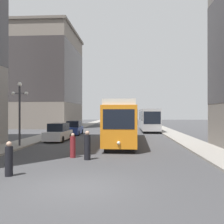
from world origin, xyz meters
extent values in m
plane|color=#424244|center=(0.00, 0.00, 0.00)|extent=(200.00, 200.00, 0.00)
cube|color=gray|center=(-7.85, 40.00, 0.07)|extent=(2.66, 120.00, 0.15)
cube|color=gray|center=(7.85, 40.00, 0.07)|extent=(2.66, 120.00, 0.15)
cube|color=black|center=(1.46, 15.57, 0.17)|extent=(2.59, 13.80, 0.35)
cube|color=orange|center=(1.46, 15.57, 1.90)|extent=(3.02, 15.01, 3.10)
cube|color=black|center=(1.46, 15.57, 2.60)|extent=(3.03, 14.41, 1.08)
cube|color=silver|center=(1.46, 15.57, 3.67)|extent=(2.80, 14.70, 0.44)
cube|color=black|center=(1.26, 8.12, 2.44)|extent=(2.21, 0.14, 1.40)
sphere|color=#F2EACC|center=(1.25, 8.05, 0.80)|extent=(0.24, 0.24, 0.24)
cube|color=black|center=(5.16, 31.97, 0.17)|extent=(2.18, 11.59, 0.35)
cube|color=#B7B7BA|center=(5.16, 31.97, 1.90)|extent=(2.56, 12.60, 3.10)
cube|color=black|center=(5.16, 31.97, 2.44)|extent=(2.59, 12.09, 1.30)
cube|color=black|center=(5.16, 25.69, 2.21)|extent=(2.30, 0.08, 1.71)
cylinder|color=black|center=(-6.12, 14.90, 0.32)|extent=(0.20, 0.65, 0.64)
cylinder|color=black|center=(-6.03, 17.84, 0.32)|extent=(0.20, 0.65, 0.64)
cylinder|color=black|center=(-4.42, 14.85, 0.32)|extent=(0.20, 0.65, 0.64)
cylinder|color=black|center=(-4.32, 17.79, 0.32)|extent=(0.20, 0.65, 0.64)
cube|color=silver|center=(-5.22, 16.35, 0.60)|extent=(1.95, 4.80, 0.84)
cube|color=black|center=(-5.22, 16.47, 1.42)|extent=(1.67, 2.66, 0.80)
cylinder|color=black|center=(-6.04, 22.61, 0.32)|extent=(0.20, 0.64, 0.64)
cylinder|color=black|center=(-6.12, 25.66, 0.32)|extent=(0.20, 0.64, 0.64)
cylinder|color=black|center=(-4.33, 22.66, 0.32)|extent=(0.20, 0.64, 0.64)
cylinder|color=black|center=(-4.41, 25.71, 0.32)|extent=(0.20, 0.64, 0.64)
cube|color=navy|center=(-5.22, 24.16, 0.60)|extent=(1.94, 4.98, 0.84)
cube|color=black|center=(-5.23, 24.28, 1.42)|extent=(1.66, 2.76, 0.80)
cylinder|color=maroon|center=(-1.65, 6.59, 0.68)|extent=(0.35, 0.35, 1.35)
sphere|color=tan|center=(-1.65, 6.59, 1.46)|extent=(0.24, 0.24, 0.24)
cylinder|color=black|center=(-0.59, 5.89, 0.76)|extent=(0.40, 0.40, 1.52)
sphere|color=tan|center=(-0.59, 5.89, 1.65)|extent=(0.27, 0.27, 0.27)
cylinder|color=black|center=(-3.51, 1.53, 0.68)|extent=(0.36, 0.36, 1.36)
sphere|color=tan|center=(-3.51, 1.53, 1.47)|extent=(0.24, 0.24, 0.24)
cylinder|color=#333338|center=(-7.12, 11.24, 2.63)|extent=(0.16, 0.16, 4.96)
sphere|color=white|center=(-7.12, 11.24, 5.27)|extent=(0.36, 0.36, 0.36)
sphere|color=white|center=(-7.67, 11.24, 4.51)|extent=(0.31, 0.31, 0.31)
sphere|color=white|center=(-6.57, 11.24, 4.51)|extent=(0.31, 0.31, 0.31)
cube|color=#333338|center=(-7.12, 11.24, 4.51)|extent=(1.10, 0.06, 0.06)
cube|color=slate|center=(-15.17, 43.81, 9.67)|extent=(11.97, 17.78, 19.33)
cube|color=#3D3838|center=(-15.17, 43.81, 10.63)|extent=(12.01, 17.82, 11.60)
cube|color=#685F56|center=(-15.17, 43.81, 19.58)|extent=(12.57, 18.38, 0.50)
camera|label=1|loc=(1.92, -10.14, 2.89)|focal=42.17mm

